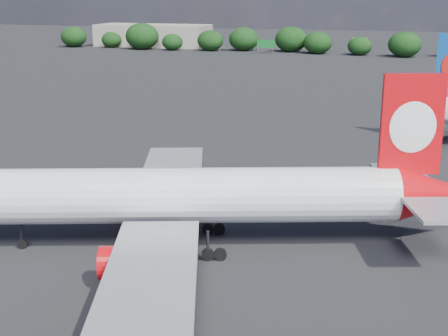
# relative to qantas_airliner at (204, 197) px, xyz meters

# --- Properties ---
(ground) EXTENTS (500.00, 500.00, 0.00)m
(ground) POSITION_rel_qantas_airliner_xyz_m (-13.23, 44.23, -4.32)
(ground) COLOR black
(ground) RESTS_ON ground
(qantas_airliner) EXTENTS (42.58, 40.86, 14.19)m
(qantas_airliner) POSITION_rel_qantas_airliner_xyz_m (0.00, 0.00, 0.00)
(qantas_airliner) COLOR silver
(qantas_airliner) RESTS_ON ground
(terminal_building) EXTENTS (42.00, 16.00, 8.00)m
(terminal_building) POSITION_rel_qantas_airliner_xyz_m (-78.23, 176.23, -0.32)
(terminal_building) COLOR gray
(terminal_building) RESTS_ON ground
(highway_sign) EXTENTS (6.00, 0.30, 4.50)m
(highway_sign) POSITION_rel_qantas_airliner_xyz_m (-31.23, 160.23, -1.19)
(highway_sign) COLOR #136325
(highway_sign) RESTS_ON ground
(billboard_yellow) EXTENTS (5.00, 0.30, 5.50)m
(billboard_yellow) POSITION_rel_qantas_airliner_xyz_m (-1.23, 166.23, -0.45)
(billboard_yellow) COLOR yellow
(billboard_yellow) RESTS_ON ground
(horizon_treeline) EXTENTS (208.62, 16.71, 9.26)m
(horizon_treeline) POSITION_rel_qantas_airliner_xyz_m (-4.40, 164.04, -0.43)
(horizon_treeline) COLOR black
(horizon_treeline) RESTS_ON ground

